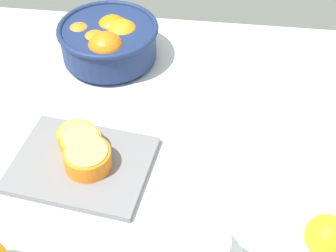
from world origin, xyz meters
TOP-DOWN VIEW (x-y plane):
  - ground_plane at (0.00, 0.00)cm, footprint 147.34×96.47cm
  - fruit_bowl at (-20.42, 29.61)cm, footprint 22.38×22.38cm
  - cutting_board at (-19.01, -2.66)cm, footprint 26.81×22.09cm
  - orange_half_0 at (-20.83, 1.71)cm, footprint 6.96×6.96cm
  - orange_half_1 at (-19.40, 0.04)cm, footprint 7.40×7.40cm
  - orange_half_2 at (-17.46, -3.32)cm, footprint 8.51×8.51cm
  - loose_orange_0 at (22.94, -14.51)cm, footprint 6.95×6.95cm

SIDE VIEW (x-z plane):
  - ground_plane at x=0.00cm, z-range -3.00..0.00cm
  - cutting_board at x=-19.01cm, z-range 0.00..1.34cm
  - orange_half_0 at x=-20.83cm, z-range 1.31..4.73cm
  - orange_half_1 at x=-19.40cm, z-range 1.31..5.02cm
  - orange_half_2 at x=-17.46cm, z-range 1.31..5.27cm
  - loose_orange_0 at x=22.94cm, z-range 0.00..6.95cm
  - fruit_bowl at x=-20.42cm, z-range -0.21..10.56cm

